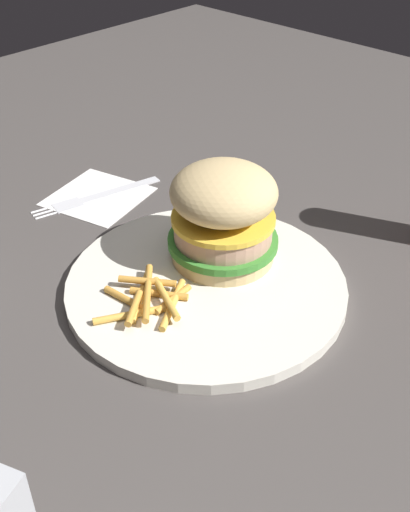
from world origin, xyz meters
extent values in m
plane|color=#47423F|center=(0.00, 0.00, 0.00)|extent=(1.60, 1.60, 0.00)
cylinder|color=silver|center=(0.01, 0.00, 0.01)|extent=(0.29, 0.29, 0.01)
cylinder|color=tan|center=(-0.03, -0.02, 0.02)|extent=(0.11, 0.11, 0.02)
cylinder|color=#387F2D|center=(-0.03, -0.02, 0.03)|extent=(0.12, 0.12, 0.01)
cylinder|color=tan|center=(-0.03, -0.02, 0.05)|extent=(0.10, 0.10, 0.02)
cylinder|color=yellow|center=(-0.03, -0.02, 0.06)|extent=(0.11, 0.11, 0.01)
ellipsoid|color=tan|center=(-0.03, -0.02, 0.09)|extent=(0.11, 0.11, 0.06)
cylinder|color=gold|center=(0.09, -0.03, 0.02)|extent=(0.01, 0.06, 0.01)
cylinder|color=gold|center=(0.06, 0.01, 0.02)|extent=(0.07, 0.04, 0.01)
cylinder|color=gold|center=(0.10, -0.01, 0.02)|extent=(0.07, 0.04, 0.01)
cylinder|color=gold|center=(0.08, -0.03, 0.02)|extent=(0.07, 0.05, 0.01)
cylinder|color=gold|center=(0.06, 0.00, 0.02)|extent=(0.05, 0.01, 0.01)
cylinder|color=gold|center=(0.06, -0.02, 0.02)|extent=(0.04, 0.05, 0.01)
cylinder|color=gold|center=(0.07, 0.00, 0.02)|extent=(0.03, 0.06, 0.01)
cylinder|color=gold|center=(0.06, -0.03, 0.02)|extent=(0.04, 0.05, 0.01)
cylinder|color=gold|center=(0.07, -0.02, 0.02)|extent=(0.06, 0.06, 0.01)
cylinder|color=gold|center=(0.10, -0.01, 0.02)|extent=(0.04, 0.03, 0.01)
cube|color=white|center=(-0.03, -0.23, 0.00)|extent=(0.13, 0.13, 0.00)
cube|color=silver|center=(-0.06, -0.22, 0.00)|extent=(0.11, 0.04, 0.00)
cube|color=silver|center=(0.01, -0.24, 0.00)|extent=(0.04, 0.03, 0.00)
cylinder|color=silver|center=(0.04, -0.26, 0.00)|extent=(0.03, 0.01, 0.00)
cylinder|color=silver|center=(0.04, -0.25, 0.00)|extent=(0.03, 0.01, 0.00)
cylinder|color=silver|center=(0.04, -0.24, 0.00)|extent=(0.03, 0.01, 0.00)
camera|label=1|loc=(0.38, 0.35, 0.41)|focal=44.38mm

